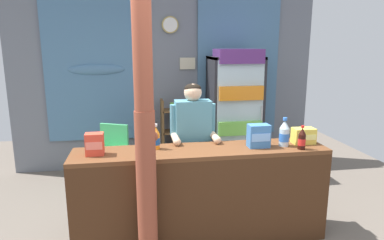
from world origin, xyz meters
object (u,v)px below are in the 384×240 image
(bottle_shelf_rack, at_px, (177,134))
(plastic_lawn_chair, at_px, (111,152))
(shopkeeper, at_px, (193,137))
(stall_counter, at_px, (203,190))
(drink_fridge, at_px, (235,106))
(soda_bottle_orange_soda, at_px, (156,138))
(snack_box_biscuit, at_px, (259,136))
(snack_box_crackers, at_px, (95,144))
(snack_box_instant_noodle, at_px, (303,136))
(soda_bottle_cola, at_px, (302,139))
(soda_bottle_water, at_px, (284,134))
(timber_post, at_px, (144,118))

(bottle_shelf_rack, distance_m, plastic_lawn_chair, 1.10)
(plastic_lawn_chair, xyz_separation_m, shopkeeper, (0.97, -1.10, 0.47))
(stall_counter, relative_size, drink_fridge, 1.32)
(soda_bottle_orange_soda, height_order, snack_box_biscuit, soda_bottle_orange_soda)
(snack_box_crackers, distance_m, snack_box_instant_noodle, 2.07)
(bottle_shelf_rack, relative_size, soda_bottle_orange_soda, 4.50)
(bottle_shelf_rack, xyz_separation_m, soda_bottle_cola, (0.96, -2.18, 0.47))
(soda_bottle_water, height_order, soda_bottle_orange_soda, soda_bottle_water)
(plastic_lawn_chair, relative_size, soda_bottle_cola, 3.63)
(soda_bottle_water, bearing_deg, bottle_shelf_rack, 112.24)
(timber_post, bearing_deg, snack_box_biscuit, 17.53)
(stall_counter, height_order, timber_post, timber_post)
(timber_post, height_order, bottle_shelf_rack, timber_post)
(snack_box_crackers, bearing_deg, snack_box_instant_noodle, 1.06)
(drink_fridge, distance_m, shopkeeper, 1.61)
(timber_post, xyz_separation_m, soda_bottle_orange_soda, (0.12, 0.46, -0.30))
(drink_fridge, distance_m, soda_bottle_water, 1.80)
(stall_counter, bearing_deg, timber_post, -153.23)
(drink_fridge, xyz_separation_m, bottle_shelf_rack, (-0.86, 0.25, -0.45))
(drink_fridge, distance_m, soda_bottle_orange_soda, 2.13)
(soda_bottle_water, relative_size, soda_bottle_orange_soda, 1.16)
(shopkeeper, distance_m, snack_box_instant_noodle, 1.15)
(soda_bottle_orange_soda, height_order, snack_box_instant_noodle, soda_bottle_orange_soda)
(timber_post, bearing_deg, snack_box_crackers, 141.42)
(soda_bottle_water, bearing_deg, drink_fridge, 89.34)
(snack_box_biscuit, bearing_deg, bottle_shelf_rack, 105.65)
(bottle_shelf_rack, distance_m, soda_bottle_water, 2.26)
(snack_box_instant_noodle, bearing_deg, timber_post, -166.18)
(snack_box_biscuit, bearing_deg, soda_bottle_cola, -19.91)
(bottle_shelf_rack, height_order, soda_bottle_orange_soda, soda_bottle_orange_soda)
(plastic_lawn_chair, height_order, soda_bottle_cola, soda_bottle_cola)
(soda_bottle_cola, bearing_deg, snack_box_instant_noodle, 58.73)
(bottle_shelf_rack, height_order, plastic_lawn_chair, bottle_shelf_rack)
(snack_box_crackers, bearing_deg, drink_fridge, 43.94)
(snack_box_crackers, bearing_deg, soda_bottle_water, -0.37)
(timber_post, distance_m, shopkeeper, 1.04)
(shopkeeper, bearing_deg, snack_box_biscuit, -37.21)
(plastic_lawn_chair, height_order, soda_bottle_orange_soda, soda_bottle_orange_soda)
(stall_counter, xyz_separation_m, drink_fridge, (0.86, 1.87, 0.47))
(stall_counter, bearing_deg, shopkeeper, 91.35)
(snack_box_crackers, bearing_deg, soda_bottle_orange_soda, 9.58)
(drink_fridge, bearing_deg, timber_post, -123.18)
(drink_fridge, distance_m, soda_bottle_cola, 1.94)
(bottle_shelf_rack, bearing_deg, stall_counter, -89.97)
(bottle_shelf_rack, distance_m, snack_box_crackers, 2.31)
(timber_post, distance_m, soda_bottle_orange_soda, 0.56)
(soda_bottle_orange_soda, bearing_deg, bottle_shelf_rack, 77.42)
(soda_bottle_cola, bearing_deg, soda_bottle_orange_soda, 170.13)
(timber_post, relative_size, snack_box_biscuit, 12.50)
(stall_counter, distance_m, snack_box_biscuit, 0.76)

